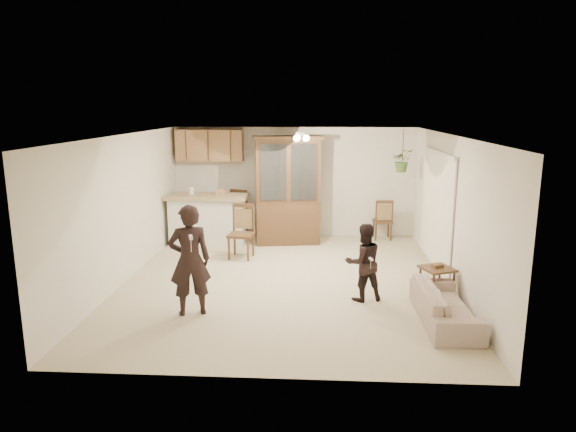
# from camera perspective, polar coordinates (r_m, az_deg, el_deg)

# --- Properties ---
(floor) EXTENTS (6.50, 6.50, 0.00)m
(floor) POSITION_cam_1_polar(r_m,az_deg,el_deg) (8.95, -0.30, -7.22)
(floor) COLOR #BDB18F
(floor) RESTS_ON ground
(ceiling) EXTENTS (5.50, 6.50, 0.02)m
(ceiling) POSITION_cam_1_polar(r_m,az_deg,el_deg) (8.46, -0.32, 8.97)
(ceiling) COLOR white
(ceiling) RESTS_ON wall_back
(wall_back) EXTENTS (5.50, 0.02, 2.50)m
(wall_back) POSITION_cam_1_polar(r_m,az_deg,el_deg) (11.82, 0.70, 3.78)
(wall_back) COLOR beige
(wall_back) RESTS_ON ground
(wall_front) EXTENTS (5.50, 0.02, 2.50)m
(wall_front) POSITION_cam_1_polar(r_m,az_deg,el_deg) (5.48, -2.48, -6.14)
(wall_front) COLOR beige
(wall_front) RESTS_ON ground
(wall_left) EXTENTS (0.02, 6.50, 2.50)m
(wall_left) POSITION_cam_1_polar(r_m,az_deg,el_deg) (9.21, -17.65, 0.81)
(wall_left) COLOR beige
(wall_left) RESTS_ON ground
(wall_right) EXTENTS (0.02, 6.50, 2.50)m
(wall_right) POSITION_cam_1_polar(r_m,az_deg,el_deg) (8.88, 17.70, 0.41)
(wall_right) COLOR beige
(wall_right) RESTS_ON ground
(breakfast_bar) EXTENTS (1.60, 0.55, 1.00)m
(breakfast_bar) POSITION_cam_1_polar(r_m,az_deg,el_deg) (11.31, -8.93, -0.61)
(breakfast_bar) COLOR silver
(breakfast_bar) RESTS_ON floor
(bar_top) EXTENTS (1.75, 0.70, 0.08)m
(bar_top) POSITION_cam_1_polar(r_m,az_deg,el_deg) (11.20, -9.02, 2.14)
(bar_top) COLOR tan
(bar_top) RESTS_ON breakfast_bar
(upper_cabinets) EXTENTS (1.50, 0.34, 0.70)m
(upper_cabinets) POSITION_cam_1_polar(r_m,az_deg,el_deg) (11.79, -8.68, 7.78)
(upper_cabinets) COLOR brown
(upper_cabinets) RESTS_ON wall_back
(vertical_blinds) EXTENTS (0.06, 2.30, 2.10)m
(vertical_blinds) POSITION_cam_1_polar(r_m,az_deg,el_deg) (9.76, 16.14, 0.62)
(vertical_blinds) COLOR silver
(vertical_blinds) RESTS_ON wall_right
(ceiling_fixture) EXTENTS (0.36, 0.36, 0.20)m
(ceiling_fixture) POSITION_cam_1_polar(r_m,az_deg,el_deg) (9.65, 1.34, 8.77)
(ceiling_fixture) COLOR #FAE4BB
(ceiling_fixture) RESTS_ON ceiling
(hanging_plant) EXTENTS (0.43, 0.37, 0.48)m
(hanging_plant) POSITION_cam_1_polar(r_m,az_deg,el_deg) (11.03, 12.59, 6.04)
(hanging_plant) COLOR #315D25
(hanging_plant) RESTS_ON ceiling
(plant_cord) EXTENTS (0.01, 0.01, 0.65)m
(plant_cord) POSITION_cam_1_polar(r_m,az_deg,el_deg) (11.00, 12.67, 7.72)
(plant_cord) COLOR black
(plant_cord) RESTS_ON ceiling
(sofa) EXTENTS (0.76, 1.89, 0.73)m
(sofa) POSITION_cam_1_polar(r_m,az_deg,el_deg) (7.55, 17.11, -8.59)
(sofa) COLOR beige
(sofa) RESTS_ON floor
(adult) EXTENTS (0.76, 0.62, 1.80)m
(adult) POSITION_cam_1_polar(r_m,az_deg,el_deg) (7.45, -10.89, -4.20)
(adult) COLOR black
(adult) RESTS_ON floor
(child) EXTENTS (0.78, 0.68, 1.35)m
(child) POSITION_cam_1_polar(r_m,az_deg,el_deg) (8.00, 8.40, -4.66)
(child) COLOR black
(child) RESTS_ON floor
(china_hutch) EXTENTS (1.55, 0.78, 2.34)m
(china_hutch) POSITION_cam_1_polar(r_m,az_deg,el_deg) (11.13, -0.04, 2.78)
(china_hutch) COLOR #3C2915
(china_hutch) RESTS_ON floor
(side_table) EXTENTS (0.59, 0.59, 0.55)m
(side_table) POSITION_cam_1_polar(r_m,az_deg,el_deg) (8.44, 16.18, -7.07)
(side_table) COLOR #3C2915
(side_table) RESTS_ON floor
(chair_bar) EXTENTS (0.53, 0.53, 1.06)m
(chair_bar) POSITION_cam_1_polar(r_m,az_deg,el_deg) (10.22, -5.23, -3.04)
(chair_bar) COLOR #3C2915
(chair_bar) RESTS_ON floor
(chair_hutch_left) EXTENTS (0.64, 0.64, 1.09)m
(chair_hutch_left) POSITION_cam_1_polar(r_m,az_deg,el_deg) (11.78, -6.00, -0.98)
(chair_hutch_left) COLOR #3C2915
(chair_hutch_left) RESTS_ON floor
(chair_hutch_right) EXTENTS (0.43, 0.43, 0.92)m
(chair_hutch_right) POSITION_cam_1_polar(r_m,az_deg,el_deg) (11.83, 10.43, -1.29)
(chair_hutch_right) COLOR #3C2915
(chair_hutch_right) RESTS_ON floor
(controller_adult) EXTENTS (0.09, 0.15, 0.04)m
(controller_adult) POSITION_cam_1_polar(r_m,az_deg,el_deg) (7.00, -10.75, -2.33)
(controller_adult) COLOR white
(controller_adult) RESTS_ON adult
(controller_child) EXTENTS (0.06, 0.11, 0.03)m
(controller_child) POSITION_cam_1_polar(r_m,az_deg,el_deg) (7.72, 9.20, -4.73)
(controller_child) COLOR white
(controller_child) RESTS_ON child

